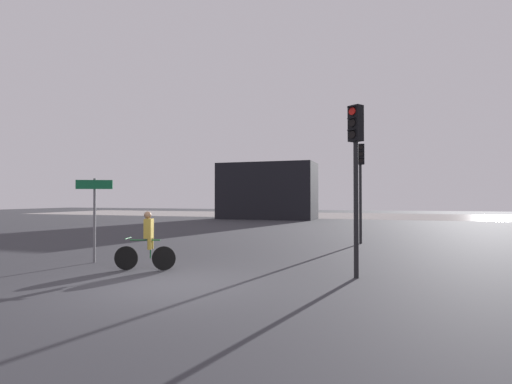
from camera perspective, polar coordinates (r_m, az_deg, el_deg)
The scene contains 7 objects.
ground_plane at distance 9.55m, azimuth -12.88°, elevation -12.87°, with size 120.00×120.00×0.00m, color #333338.
water_strip at distance 46.89m, azimuth 12.72°, elevation -3.30°, with size 80.00×16.00×0.01m, color #9E937F.
distant_building at distance 38.29m, azimuth 1.59°, elevation 0.14°, with size 9.19×4.00×5.35m, color black.
traffic_light_near_right at distance 10.30m, azimuth 14.06°, elevation 4.78°, with size 0.40×0.42×4.31m.
traffic_light_far_right at distance 18.09m, azimuth 14.68°, elevation 2.48°, with size 0.37×0.39×4.37m.
direction_sign_post at distance 13.30m, azimuth -22.09°, elevation -2.08°, with size 1.01×0.49×2.60m.
cyclist at distance 11.49m, azimuth -15.26°, elevation -6.69°, with size 1.65×0.63×1.62m.
Camera 1 is at (4.89, -7.96, 1.99)m, focal length 28.00 mm.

